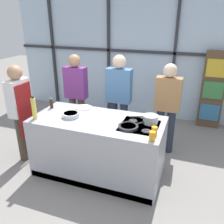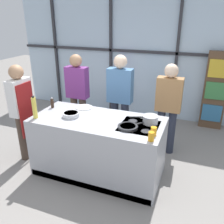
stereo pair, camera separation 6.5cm
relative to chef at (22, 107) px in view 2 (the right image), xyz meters
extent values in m
plane|color=gray|center=(1.34, 0.03, -0.93)|extent=(18.00, 18.00, 0.00)
cube|color=silver|center=(1.34, 2.59, 0.47)|extent=(6.40, 0.04, 2.80)
cube|color=#2D2D33|center=(1.34, 2.54, 0.61)|extent=(6.40, 0.06, 0.06)
cube|color=#2D2D33|center=(-0.97, 2.54, 0.47)|extent=(0.06, 0.06, 2.80)
cube|color=#2D2D33|center=(0.57, 2.54, 0.47)|extent=(0.06, 0.06, 2.80)
cube|color=#2D2D33|center=(2.11, 2.54, 0.47)|extent=(0.06, 0.06, 2.80)
cube|color=brown|center=(2.98, 2.41, -0.10)|extent=(0.47, 0.16, 1.65)
cube|color=teal|center=(2.98, 2.31, -0.56)|extent=(0.39, 0.03, 0.36)
cube|color=#3D8447|center=(2.98, 2.31, -0.07)|extent=(0.39, 0.03, 0.36)
cube|color=gold|center=(2.98, 2.31, 0.40)|extent=(0.39, 0.03, 0.36)
cube|color=#A8AAB2|center=(1.34, 0.03, -0.47)|extent=(1.93, 0.90, 0.92)
cube|color=black|center=(1.96, 0.03, -0.01)|extent=(0.52, 0.52, 0.01)
cube|color=black|center=(1.34, -0.40, -0.88)|extent=(1.89, 0.03, 0.10)
cylinder|color=#38383D|center=(1.84, -0.09, -0.01)|extent=(0.13, 0.13, 0.01)
cylinder|color=#38383D|center=(2.09, -0.09, -0.01)|extent=(0.13, 0.13, 0.01)
cylinder|color=#38383D|center=(1.84, 0.16, -0.01)|extent=(0.13, 0.13, 0.01)
cylinder|color=#38383D|center=(2.09, 0.16, -0.01)|extent=(0.13, 0.13, 0.01)
cylinder|color=#47382D|center=(-0.01, 0.09, -0.52)|extent=(0.13, 0.13, 0.81)
cylinder|color=#47382D|center=(-0.01, -0.09, -0.52)|extent=(0.13, 0.13, 0.81)
cube|color=white|center=(-0.01, 0.00, 0.18)|extent=(0.18, 0.40, 0.58)
sphere|color=tan|center=(-0.01, 0.00, 0.58)|extent=(0.23, 0.23, 0.23)
cube|color=maroon|center=(0.09, 0.00, -0.04)|extent=(0.02, 0.34, 0.89)
cylinder|color=#47382D|center=(0.57, 1.02, -0.51)|extent=(0.14, 0.14, 0.83)
cylinder|color=#47382D|center=(0.37, 1.02, -0.51)|extent=(0.14, 0.14, 0.83)
cube|color=#7A3384|center=(0.47, 1.02, 0.20)|extent=(0.43, 0.19, 0.60)
sphere|color=tan|center=(0.47, 1.02, 0.61)|extent=(0.23, 0.23, 0.23)
cylinder|color=#232838|center=(1.44, 1.02, -0.50)|extent=(0.14, 0.14, 0.85)
cylinder|color=#232838|center=(1.24, 1.02, -0.50)|extent=(0.14, 0.14, 0.85)
cube|color=#4C7AAD|center=(1.34, 1.02, 0.23)|extent=(0.45, 0.20, 0.61)
sphere|color=beige|center=(1.34, 1.02, 0.65)|extent=(0.24, 0.24, 0.24)
cylinder|color=#232838|center=(2.30, 1.02, -0.52)|extent=(0.14, 0.14, 0.80)
cylinder|color=#232838|center=(2.11, 1.02, -0.52)|extent=(0.14, 0.14, 0.80)
cube|color=#A37547|center=(2.20, 1.02, 0.16)|extent=(0.43, 0.19, 0.58)
sphere|color=beige|center=(2.20, 1.02, 0.57)|extent=(0.22, 0.22, 0.22)
cylinder|color=#232326|center=(1.84, -0.09, 0.01)|extent=(0.27, 0.27, 0.04)
cylinder|color=#B26B2D|center=(1.84, -0.09, 0.02)|extent=(0.21, 0.21, 0.01)
cylinder|color=#232326|center=(2.00, 0.09, 0.02)|extent=(0.16, 0.18, 0.02)
cylinder|color=silver|center=(2.09, 0.16, 0.05)|extent=(0.21, 0.21, 0.12)
cylinder|color=silver|center=(2.09, 0.16, 0.11)|extent=(0.22, 0.22, 0.01)
cylinder|color=black|center=(1.90, 0.09, 0.09)|extent=(0.19, 0.08, 0.02)
cylinder|color=white|center=(0.95, 0.36, 0.00)|extent=(0.27, 0.27, 0.01)
cylinder|color=silver|center=(0.93, -0.03, 0.02)|extent=(0.25, 0.25, 0.06)
cylinder|color=#4C4C51|center=(0.93, -0.03, 0.05)|extent=(0.21, 0.21, 0.01)
cylinder|color=#E0CC4C|center=(0.47, -0.26, 0.15)|extent=(0.07, 0.07, 0.32)
cylinder|color=black|center=(0.47, -0.26, 0.32)|extent=(0.04, 0.04, 0.02)
cylinder|color=#332319|center=(0.46, 0.19, 0.06)|extent=(0.05, 0.05, 0.15)
sphere|color=#B2B2B7|center=(0.46, 0.19, 0.15)|extent=(0.03, 0.03, 0.03)
cylinder|color=orange|center=(2.20, -0.32, 0.05)|extent=(0.08, 0.08, 0.12)
cylinder|color=orange|center=(2.20, -0.18, 0.05)|extent=(0.08, 0.08, 0.12)
camera|label=1|loc=(2.60, -2.85, 1.41)|focal=38.00mm
camera|label=2|loc=(2.66, -2.83, 1.41)|focal=38.00mm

